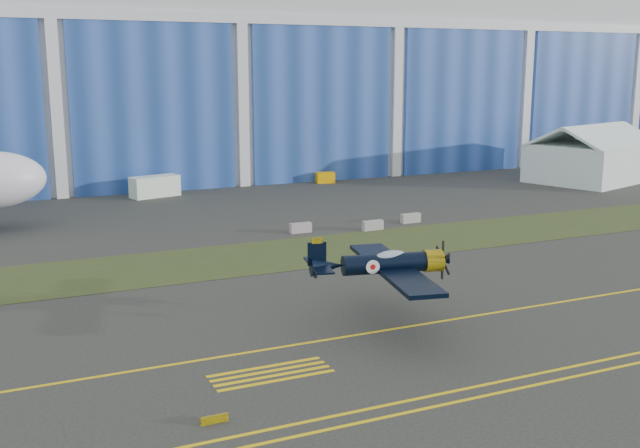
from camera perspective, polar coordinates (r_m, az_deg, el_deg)
name	(u,v)px	position (r m, az deg, el deg)	size (l,w,h in m)	color
ground	(476,287)	(52.32, 11.80, -4.73)	(260.00, 260.00, 0.00)	#343530
grass_median	(378,244)	(63.74, 4.41, -1.52)	(260.00, 10.00, 0.02)	#475128
hangar	(194,66)	(116.06, -9.57, 11.77)	(220.00, 45.70, 30.00)	silver
taxiway_centreline	(524,308)	(48.57, 15.27, -6.19)	(200.00, 0.20, 0.02)	yellow
edge_line_far	(631,354)	(42.78, 22.58, -9.16)	(80.00, 0.20, 0.02)	yellow
hold_short_ladder	(271,374)	(37.36, -3.77, -11.30)	(6.00, 2.40, 0.02)	yellow
guard_board_left	(214,419)	(32.79, -8.05, -14.52)	(1.20, 0.15, 0.35)	yellow
warbird	(385,263)	(42.96, 4.95, -3.02)	(11.41, 12.93, 3.36)	black
tent	(593,153)	(105.44, 20.06, 5.14)	(19.00, 16.21, 7.51)	white
shipping_container	(155,186)	(88.99, -12.47, 2.81)	(5.56, 2.23, 2.41)	white
tug	(325,178)	(97.67, 0.40, 3.56)	(2.34, 1.46, 1.37)	#FFAE02
barrier_a	(301,228)	(67.88, -1.49, -0.30)	(2.00, 0.60, 0.90)	#9F9396
barrier_b	(373,225)	(69.08, 4.04, -0.11)	(2.00, 0.60, 0.90)	#9C979A
barrier_c	(411,218)	(72.78, 6.92, 0.45)	(2.00, 0.60, 0.90)	#9CA090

